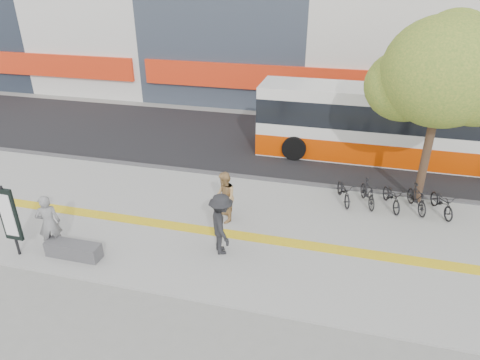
% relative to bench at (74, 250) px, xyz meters
% --- Properties ---
extents(ground, '(120.00, 120.00, 0.00)m').
position_rel_bench_xyz_m(ground, '(2.60, 1.20, -0.30)').
color(ground, slate).
rests_on(ground, ground).
extents(sidewalk, '(40.00, 7.00, 0.08)m').
position_rel_bench_xyz_m(sidewalk, '(2.60, 2.70, -0.27)').
color(sidewalk, gray).
rests_on(sidewalk, ground).
extents(tactile_strip, '(40.00, 0.45, 0.01)m').
position_rel_bench_xyz_m(tactile_strip, '(2.60, 2.20, -0.22)').
color(tactile_strip, yellow).
rests_on(tactile_strip, sidewalk).
extents(street, '(40.00, 8.00, 0.06)m').
position_rel_bench_xyz_m(street, '(2.60, 10.20, -0.28)').
color(street, black).
rests_on(street, ground).
extents(curb, '(40.00, 0.25, 0.14)m').
position_rel_bench_xyz_m(curb, '(2.60, 6.20, -0.23)').
color(curb, '#3D3D40').
rests_on(curb, ground).
extents(bench, '(1.60, 0.45, 0.45)m').
position_rel_bench_xyz_m(bench, '(0.00, 0.00, 0.00)').
color(bench, '#3D3D40').
rests_on(bench, sidewalk).
extents(signboard, '(0.55, 0.10, 2.20)m').
position_rel_bench_xyz_m(signboard, '(-1.60, -0.31, 1.06)').
color(signboard, black).
rests_on(signboard, sidewalk).
extents(street_tree, '(4.40, 3.80, 6.31)m').
position_rel_bench_xyz_m(street_tree, '(9.78, 6.02, 4.21)').
color(street_tree, '#362518').
rests_on(street_tree, sidewalk).
extents(bus, '(11.32, 2.68, 3.01)m').
position_rel_bench_xyz_m(bus, '(9.01, 9.70, 1.17)').
color(bus, silver).
rests_on(bus, street).
extents(bicycle_row, '(4.14, 1.61, 0.89)m').
position_rel_bench_xyz_m(bicycle_row, '(8.87, 5.20, 0.19)').
color(bicycle_row, black).
rests_on(bicycle_row, sidewalk).
extents(seated_woman, '(0.76, 0.71, 1.75)m').
position_rel_bench_xyz_m(seated_woman, '(-0.80, 0.19, 0.65)').
color(seated_woman, black).
rests_on(seated_woman, sidewalk).
extents(pedestrian_tan, '(0.92, 1.01, 1.70)m').
position_rel_bench_xyz_m(pedestrian_tan, '(3.59, 2.93, 0.62)').
color(pedestrian_tan, '#A9824F').
rests_on(pedestrian_tan, sidewalk).
extents(pedestrian_dark, '(1.19, 1.38, 1.85)m').
position_rel_bench_xyz_m(pedestrian_dark, '(3.99, 1.28, 0.70)').
color(pedestrian_dark, black).
rests_on(pedestrian_dark, sidewalk).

